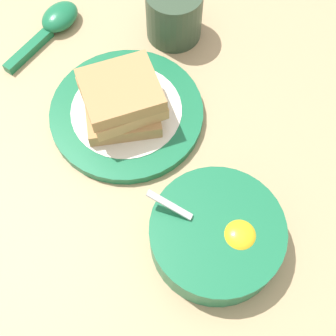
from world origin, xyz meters
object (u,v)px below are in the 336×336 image
Objects in this scene: egg_bowl at (217,235)px; soup_spoon at (55,22)px; drinking_cup at (174,13)px; toast_sandwich at (121,99)px; toast_plate at (127,113)px.

egg_bowl is 1.09× the size of soup_spoon.
drinking_cup reaches higher than soup_spoon.
soup_spoon is at bearing 105.65° from drinking_cup.
toast_sandwich is 0.19m from soup_spoon.
soup_spoon is 0.17m from drinking_cup.
drinking_cup is (0.28, 0.14, 0.02)m from egg_bowl.
egg_bowl is at bearing -127.98° from toast_sandwich.
toast_plate is 1.59× the size of toast_sandwich.
drinking_cup is at bearing -5.78° from toast_sandwich.
drinking_cup is at bearing 26.71° from egg_bowl.
toast_plate is at bearing 174.82° from drinking_cup.
soup_spoon is at bearing 52.80° from toast_sandwich.
soup_spoon is 1.84× the size of drinking_cup.
toast_plate is (0.13, 0.15, -0.02)m from egg_bowl.
soup_spoon is (0.11, 0.15, 0.01)m from toast_plate.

